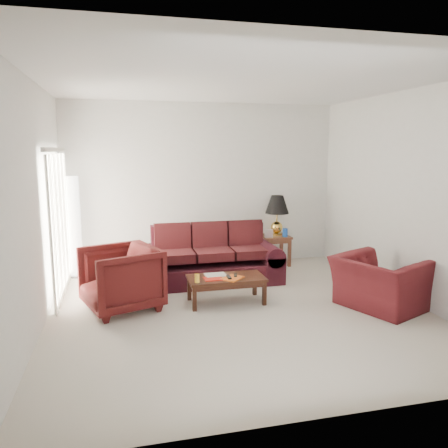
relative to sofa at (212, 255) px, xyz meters
name	(u,v)px	position (x,y,z in m)	size (l,w,h in m)	color
floor	(238,310)	(0.09, -1.33, -0.46)	(5.00, 5.00, 0.00)	beige
blinds	(58,223)	(-2.33, -0.03, 0.62)	(0.10, 2.00, 2.16)	silver
sofa	(212,255)	(0.00, 0.00, 0.00)	(2.24, 0.97, 0.92)	black
throw_pillow	(178,235)	(-0.48, 0.60, 0.24)	(0.38, 0.11, 0.38)	black
end_table	(275,250)	(1.39, 0.82, -0.18)	(0.51, 0.51, 0.56)	brown
table_lamp	(277,215)	(1.44, 0.88, 0.48)	(0.45, 0.45, 0.75)	gold
clock	(269,234)	(1.21, 0.68, 0.18)	(0.15, 0.05, 0.15)	white
blue_canister	(285,233)	(1.53, 0.68, 0.18)	(0.10, 0.10, 0.15)	#1B4EB1
picture_frame	(265,230)	(1.26, 1.02, 0.18)	(0.13, 0.02, 0.16)	silver
floor_lamp	(73,226)	(-2.21, 0.87, 0.42)	(0.28, 0.28, 1.75)	white
armchair_left	(121,278)	(-1.46, -0.92, -0.02)	(0.93, 0.96, 0.87)	#3C0E0E
armchair_right	(379,283)	(1.99, -1.69, -0.10)	(1.09, 0.95, 0.71)	#420F12
coffee_table	(226,290)	(0.00, -1.00, -0.27)	(1.08, 0.54, 0.38)	black
magazine_red	(213,279)	(-0.20, -1.07, -0.07)	(0.26, 0.20, 0.02)	#B31E11
magazine_white	(216,275)	(-0.14, -0.90, -0.07)	(0.30, 0.22, 0.02)	silver
magazine_orange	(232,278)	(0.06, -1.10, -0.07)	(0.30, 0.23, 0.02)	#CA5617
remote_a	(229,277)	(0.01, -1.10, -0.05)	(0.05, 0.16, 0.02)	black
remote_b	(236,275)	(0.13, -1.02, -0.05)	(0.05, 0.15, 0.02)	black
yellow_glass	(197,278)	(-0.45, -1.15, -0.02)	(0.07, 0.07, 0.12)	yellow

